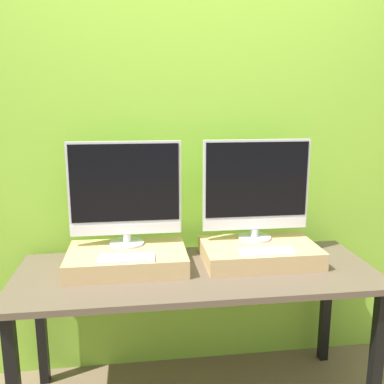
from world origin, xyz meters
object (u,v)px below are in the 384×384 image
(keyboard_left, at_px, (126,258))
(monitor_right, at_px, (256,188))
(monitor_left, at_px, (125,192))
(keyboard_right, at_px, (267,251))

(keyboard_left, xyz_separation_m, monitor_right, (0.68, 0.22, 0.27))
(monitor_left, relative_size, keyboard_right, 2.15)
(monitor_left, bearing_deg, keyboard_right, -18.07)
(keyboard_left, height_order, monitor_right, monitor_right)
(monitor_left, relative_size, monitor_right, 1.00)
(monitor_right, height_order, keyboard_right, monitor_right)
(keyboard_left, relative_size, monitor_right, 0.47)
(monitor_left, distance_m, keyboard_left, 0.35)
(keyboard_left, distance_m, keyboard_right, 0.68)
(keyboard_left, bearing_deg, monitor_right, 18.07)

